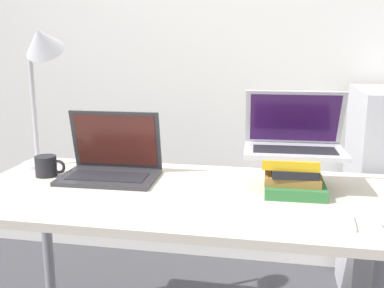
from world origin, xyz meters
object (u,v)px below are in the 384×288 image
at_px(book_stack, 292,172).
at_px(desk_lamp, 41,58).
at_px(laptop_left, 111,164).
at_px(mug, 47,166).
at_px(laptop_on_books, 294,140).
at_px(wireless_keyboard, 300,218).

bearing_deg(book_stack, desk_lamp, 175.31).
height_order(laptop_left, mug, laptop_left).
bearing_deg(laptop_on_books, mug, -177.13).
xyz_separation_m(wireless_keyboard, mug, (-0.99, 0.29, 0.03)).
bearing_deg(laptop_left, laptop_on_books, 1.10).
bearing_deg(laptop_on_books, book_stack, -93.86).
bearing_deg(desk_lamp, wireless_keyboard, -20.44).
relative_size(book_stack, mug, 2.23).
bearing_deg(laptop_on_books, laptop_left, -178.90).
distance_m(laptop_on_books, mug, 0.99).
xyz_separation_m(laptop_left, book_stack, (0.71, -0.02, 0.01)).
bearing_deg(book_stack, mug, -179.02).
bearing_deg(mug, laptop_left, 7.61).
xyz_separation_m(book_stack, desk_lamp, (-1.02, 0.08, 0.41)).
bearing_deg(book_stack, laptop_on_books, 86.14).
relative_size(laptop_on_books, wireless_keyboard, 1.15).
height_order(mug, desk_lamp, desk_lamp).
bearing_deg(wireless_keyboard, desk_lamp, 159.56).
xyz_separation_m(laptop_on_books, desk_lamp, (-1.02, 0.05, 0.29)).
relative_size(mug, desk_lamp, 0.20).
bearing_deg(wireless_keyboard, laptop_left, 156.15).
xyz_separation_m(laptop_on_books, mug, (-0.98, -0.05, -0.14)).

